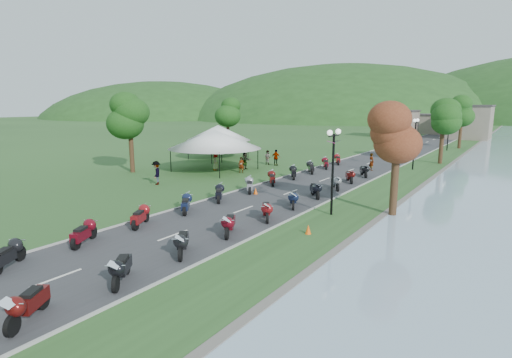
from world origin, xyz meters
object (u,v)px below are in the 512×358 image
Objects in this scene: pedestrian_a at (241,173)px; pedestrian_b at (267,164)px; vendor_tent_main at (215,150)px; pedestrian_c at (157,185)px.

pedestrian_a is 0.98× the size of pedestrian_b.
pedestrian_a is 6.00m from pedestrian_b.
pedestrian_b is (-0.83, 5.94, 0.00)m from pedestrian_a.
vendor_tent_main is at bearing 78.27° from pedestrian_b.
pedestrian_c is (-2.40, -8.40, 0.00)m from pedestrian_a.
pedestrian_c is at bearing -130.70° from pedestrian_a.
pedestrian_a is (2.97, 0.31, -2.00)m from vendor_tent_main.
vendor_tent_main is 3.13× the size of pedestrian_c.
pedestrian_a is 8.74m from pedestrian_c.
vendor_tent_main is 6.90m from pedestrian_b.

